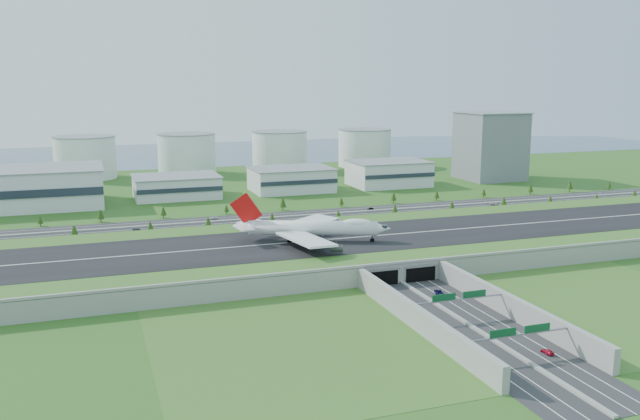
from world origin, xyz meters
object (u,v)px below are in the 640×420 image
object	(u,v)px
office_tower	(490,146)
boeing_747	(312,228)
car_2	(439,292)
car_7	(213,218)
car_3	(547,352)
fuel_tank_a	(85,158)
car_4	(136,229)
car_0	(412,305)
car_5	(370,209)
car_1	(461,338)
car_6	(494,204)

from	to	relation	value
office_tower	boeing_747	xyz separation A→B (m)	(-222.29, -195.32, -12.96)
car_2	car_7	world-z (taller)	car_2
car_2	car_3	bearing A→B (deg)	109.94
fuel_tank_a	car_4	bearing A→B (deg)	-83.68
car_0	car_2	size ratio (longest dim) A/B	0.69
car_2	car_5	distance (m)	174.45
office_tower	car_1	size ratio (longest dim) A/B	10.54
fuel_tank_a	car_4	world-z (taller)	fuel_tank_a
office_tower	car_7	size ratio (longest dim) A/B	10.59
office_tower	car_1	world-z (taller)	office_tower
car_3	car_7	distance (m)	241.99
fuel_tank_a	car_5	world-z (taller)	fuel_tank_a
car_2	car_7	size ratio (longest dim) A/B	1.13
boeing_747	car_0	xyz separation A→B (m)	(13.10, -77.47, -13.72)
car_3	car_5	world-z (taller)	car_3
car_4	office_tower	bearing A→B (deg)	-67.34
car_1	car_6	size ratio (longest dim) A/B	0.84
car_4	car_3	bearing A→B (deg)	-151.66
car_7	car_1	bearing A→B (deg)	18.91
office_tower	car_6	distance (m)	127.57
car_0	car_7	distance (m)	186.10
office_tower	car_6	bearing A→B (deg)	-121.28
car_0	car_7	bearing A→B (deg)	121.32
car_7	car_4	bearing A→B (deg)	-61.50
car_3	car_7	world-z (taller)	car_7
car_4	car_5	bearing A→B (deg)	-81.97
car_3	office_tower	bearing A→B (deg)	-122.00
car_4	car_0	bearing A→B (deg)	-149.84
office_tower	car_3	xyz separation A→B (m)	(-190.20, -325.71, -26.67)
car_3	car_1	bearing A→B (deg)	-45.34
car_4	car_7	distance (m)	48.30
boeing_747	car_4	distance (m)	114.67
car_0	car_1	bearing A→B (deg)	-71.44
car_0	car_2	bearing A→B (deg)	49.86
car_6	car_1	bearing A→B (deg)	164.67
car_2	car_4	xyz separation A→B (m)	(-102.61, 154.85, -0.06)
boeing_747	car_1	distance (m)	113.80
fuel_tank_a	office_tower	bearing A→B (deg)	-19.77
boeing_747	car_2	xyz separation A→B (m)	(29.60, -67.48, -13.60)
fuel_tank_a	car_3	distance (m)	459.73
car_3	car_2	bearing A→B (deg)	-89.44
car_2	car_6	distance (m)	201.85
car_0	boeing_747	bearing A→B (deg)	118.26
car_0	car_1	size ratio (longest dim) A/B	0.78
car_2	car_0	bearing A→B (deg)	48.87
fuel_tank_a	car_1	world-z (taller)	fuel_tank_a
boeing_747	car_0	bearing A→B (deg)	-59.09
car_3	car_5	distance (m)	235.41
car_5	car_0	bearing A→B (deg)	-21.49
car_2	fuel_tank_a	bearing A→B (deg)	-53.70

